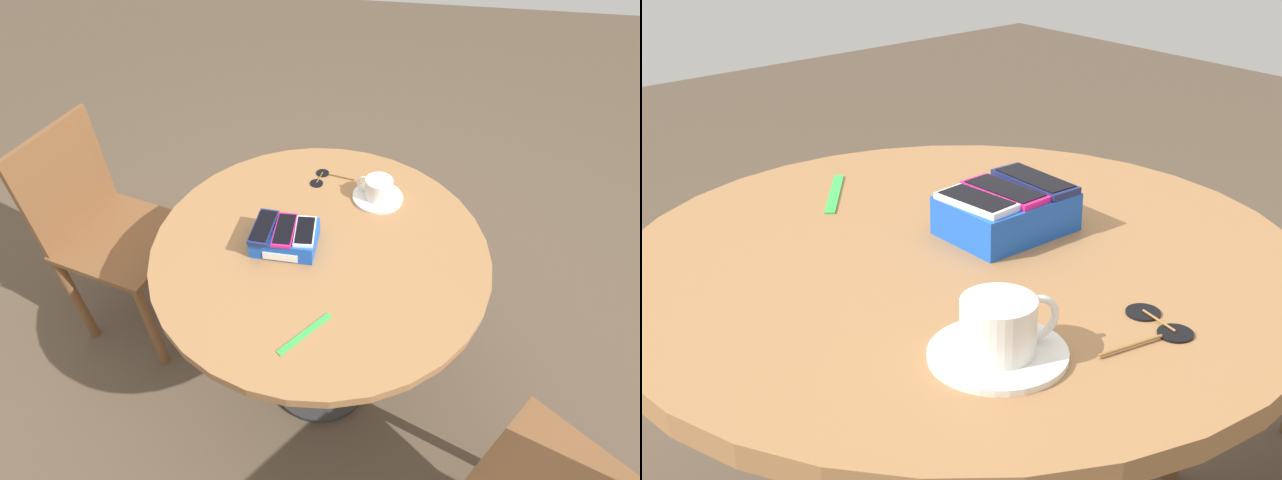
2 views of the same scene
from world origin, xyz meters
TOP-DOWN VIEW (x-y plane):
  - ground_plane at (0.00, 0.00)m, footprint 8.00×8.00m
  - round_table at (0.00, 0.00)m, footprint 0.96×0.96m
  - phone_box at (-0.10, -0.01)m, footprint 0.18×0.14m
  - phone_navy at (-0.16, -0.02)m, footprint 0.06×0.14m
  - phone_magenta at (-0.10, -0.02)m, footprint 0.06×0.13m
  - phone_white at (-0.04, -0.02)m, footprint 0.06×0.12m
  - saucer at (0.15, 0.23)m, footprint 0.16×0.16m
  - coffee_cup at (0.14, 0.23)m, footprint 0.11×0.09m
  - lanyard_strap at (0.01, -0.30)m, footprint 0.12×0.14m
  - sunglasses at (-0.04, 0.30)m, footprint 0.14×0.10m
  - chair_near_window at (-0.81, 0.19)m, footprint 0.47×0.47m

SIDE VIEW (x-z plane):
  - ground_plane at x=0.00m, z-range 0.00..0.00m
  - chair_near_window at x=-0.81m, z-range 0.03..0.90m
  - round_table at x=0.00m, z-range 0.25..0.98m
  - lanyard_strap at x=0.01m, z-range 0.73..0.73m
  - sunglasses at x=-0.04m, z-range 0.73..0.74m
  - saucer at x=0.15m, z-range 0.73..0.74m
  - phone_box at x=-0.10m, z-range 0.73..0.79m
  - coffee_cup at x=0.14m, z-range 0.74..0.80m
  - phone_magenta at x=-0.10m, z-range 0.79..0.80m
  - phone_white at x=-0.04m, z-range 0.79..0.80m
  - phone_navy at x=-0.16m, z-range 0.79..0.80m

